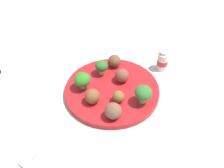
# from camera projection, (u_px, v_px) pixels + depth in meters

# --- Properties ---
(ground_plane) EXTENTS (4.00, 4.00, 0.00)m
(ground_plane) POSITION_uv_depth(u_px,v_px,m) (112.00, 93.00, 0.89)
(ground_plane) COLOR beige
(plate) EXTENTS (0.28, 0.28, 0.02)m
(plate) POSITION_uv_depth(u_px,v_px,m) (112.00, 91.00, 0.89)
(plate) COLOR red
(plate) RESTS_ON ground_plane
(broccoli_floret_mid_right) EXTENTS (0.04, 0.04, 0.05)m
(broccoli_floret_mid_right) POSITION_uv_depth(u_px,v_px,m) (102.00, 66.00, 0.91)
(broccoli_floret_mid_right) COLOR #A8C866
(broccoli_floret_mid_right) RESTS_ON plate
(broccoli_floret_back_right) EXTENTS (0.05, 0.05, 0.06)m
(broccoli_floret_back_right) POSITION_uv_depth(u_px,v_px,m) (143.00, 93.00, 0.82)
(broccoli_floret_back_right) COLOR #95B87A
(broccoli_floret_back_right) RESTS_ON plate
(broccoli_floret_mid_left) EXTENTS (0.05, 0.05, 0.05)m
(broccoli_floret_mid_left) POSITION_uv_depth(u_px,v_px,m) (82.00, 80.00, 0.86)
(broccoli_floret_mid_left) COLOR #92BC82
(broccoli_floret_mid_left) RESTS_ON plate
(meatball_near_rim) EXTENTS (0.03, 0.03, 0.03)m
(meatball_near_rim) POSITION_uv_depth(u_px,v_px,m) (118.00, 97.00, 0.84)
(meatball_near_rim) COLOR brown
(meatball_near_rim) RESTS_ON plate
(meatball_front_left) EXTENTS (0.04, 0.04, 0.04)m
(meatball_front_left) POSITION_uv_depth(u_px,v_px,m) (114.00, 61.00, 0.94)
(meatball_front_left) COLOR brown
(meatball_front_left) RESTS_ON plate
(meatball_center) EXTENTS (0.04, 0.04, 0.04)m
(meatball_center) POSITION_uv_depth(u_px,v_px,m) (92.00, 96.00, 0.83)
(meatball_center) COLOR brown
(meatball_center) RESTS_ON plate
(meatball_mid_right) EXTENTS (0.04, 0.04, 0.04)m
(meatball_mid_right) POSITION_uv_depth(u_px,v_px,m) (122.00, 76.00, 0.89)
(meatball_mid_right) COLOR brown
(meatball_mid_right) RESTS_ON plate
(meatball_front_right) EXTENTS (0.05, 0.05, 0.05)m
(meatball_front_right) POSITION_uv_depth(u_px,v_px,m) (113.00, 111.00, 0.79)
(meatball_front_right) COLOR brown
(meatball_front_right) RESTS_ON plate
(napkin) EXTENTS (0.18, 0.13, 0.01)m
(napkin) POSITION_uv_depth(u_px,v_px,m) (48.00, 150.00, 0.75)
(napkin) COLOR white
(napkin) RESTS_ON ground_plane
(fork) EXTENTS (0.12, 0.03, 0.01)m
(fork) POSITION_uv_depth(u_px,v_px,m) (50.00, 154.00, 0.73)
(fork) COLOR silver
(fork) RESTS_ON napkin
(knife) EXTENTS (0.15, 0.03, 0.01)m
(knife) POSITION_uv_depth(u_px,v_px,m) (40.00, 147.00, 0.75)
(knife) COLOR silver
(knife) RESTS_ON napkin
(yogurt_bottle) EXTENTS (0.03, 0.03, 0.07)m
(yogurt_bottle) POSITION_uv_depth(u_px,v_px,m) (163.00, 61.00, 0.95)
(yogurt_bottle) COLOR white
(yogurt_bottle) RESTS_ON ground_plane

